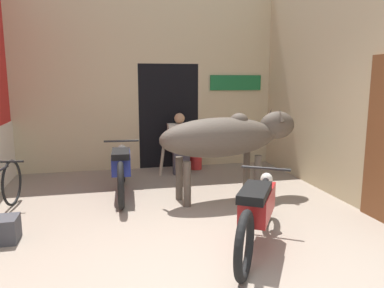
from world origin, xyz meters
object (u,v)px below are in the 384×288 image
object	(u,v)px
motorcycle_far	(122,167)
motorcycle_near	(258,208)
shopkeeper_seated	(180,142)
plastic_stool	(196,159)
cow	(228,137)

from	to	relation	value
motorcycle_far	motorcycle_near	bearing A→B (deg)	-59.11
motorcycle_near	shopkeeper_seated	distance (m)	3.41
motorcycle_near	plastic_stool	world-z (taller)	motorcycle_near
cow	plastic_stool	world-z (taller)	cow
cow	shopkeeper_seated	size ratio (longest dim) A/B	1.96
motorcycle_near	shopkeeper_seated	xyz separation A→B (m)	(-0.17, 3.40, 0.16)
motorcycle_far	shopkeeper_seated	distance (m)	1.66
cow	shopkeeper_seated	bearing A→B (deg)	103.43
cow	motorcycle_far	xyz separation A→B (m)	(-1.56, 0.51, -0.49)
cow	motorcycle_near	distance (m)	1.81
shopkeeper_seated	plastic_stool	size ratio (longest dim) A/B	2.87
plastic_stool	motorcycle_near	bearing A→B (deg)	-93.10
cow	motorcycle_near	size ratio (longest dim) A/B	1.27
cow	motorcycle_near	world-z (taller)	cow
cow	shopkeeper_seated	world-z (taller)	cow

